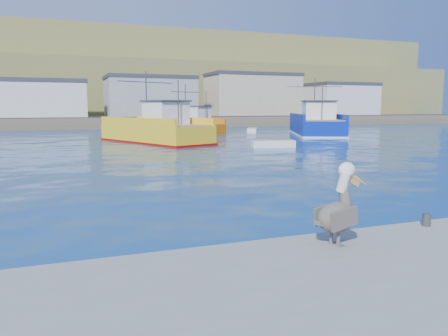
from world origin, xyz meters
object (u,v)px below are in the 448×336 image
at_px(trawler_yellow_b, 156,130).
at_px(skiff_far, 252,130).
at_px(trawler_blue, 316,125).
at_px(boat_orange, 192,125).
at_px(skiff_mid, 273,144).
at_px(pelican, 339,210).

relative_size(trawler_yellow_b, skiff_far, 3.78).
xyz_separation_m(trawler_yellow_b, trawler_blue, (20.44, 4.91, 0.06)).
height_order(boat_orange, skiff_mid, boat_orange).
relative_size(skiff_mid, skiff_far, 1.03).
distance_m(boat_orange, pelican, 47.14).
bearing_deg(boat_orange, skiff_mid, -87.94).
height_order(trawler_blue, skiff_mid, trawler_blue).
relative_size(trawler_yellow_b, pelican, 7.97).
bearing_deg(skiff_far, boat_orange, 174.43).
distance_m(skiff_mid, pelican, 27.30).
bearing_deg(pelican, trawler_yellow_b, 84.64).
relative_size(trawler_blue, boat_orange, 1.53).
relative_size(trawler_yellow_b, boat_orange, 1.41).
distance_m(trawler_blue, skiff_far, 8.79).
bearing_deg(skiff_mid, trawler_yellow_b, 133.56).
bearing_deg(skiff_far, pelican, -112.07).
height_order(skiff_mid, skiff_far, skiff_mid).
height_order(skiff_mid, pelican, pelican).
height_order(trawler_yellow_b, trawler_blue, trawler_blue).
xyz_separation_m(boat_orange, skiff_mid, (0.76, -21.07, -0.82)).
bearing_deg(skiff_far, skiff_mid, -109.60).
xyz_separation_m(trawler_yellow_b, skiff_mid, (7.98, -8.39, -0.88)).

